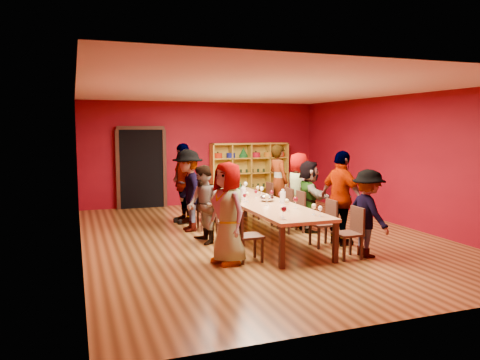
# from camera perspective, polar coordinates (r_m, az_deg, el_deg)

# --- Properties ---
(room_shell) EXTENTS (7.10, 9.10, 3.04)m
(room_shell) POSITION_cam_1_polar(r_m,az_deg,el_deg) (9.55, 2.44, 1.87)
(room_shell) COLOR #583417
(room_shell) RESTS_ON ground
(tasting_table) EXTENTS (1.10, 4.50, 0.75)m
(tasting_table) POSITION_cam_1_polar(r_m,az_deg,el_deg) (9.64, 2.41, -2.88)
(tasting_table) COLOR #AF7349
(tasting_table) RESTS_ON ground
(doorway) EXTENTS (1.40, 0.17, 2.30)m
(doorway) POSITION_cam_1_polar(r_m,az_deg,el_deg) (13.42, -11.94, 1.42)
(doorway) COLOR black
(doorway) RESTS_ON ground
(shelving_unit) EXTENTS (2.40, 0.40, 1.80)m
(shelving_unit) POSITION_cam_1_polar(r_m,az_deg,el_deg) (14.10, 1.12, 1.22)
(shelving_unit) COLOR gold
(shelving_unit) RESTS_ON ground
(chair_person_left_0) EXTENTS (0.42, 0.42, 0.89)m
(chair_person_left_0) POSITION_cam_1_polar(r_m,az_deg,el_deg) (7.91, 0.58, -6.43)
(chair_person_left_0) COLOR black
(chair_person_left_0) RESTS_ON ground
(person_left_0) EXTENTS (0.68, 0.93, 1.70)m
(person_left_0) POSITION_cam_1_polar(r_m,az_deg,el_deg) (7.74, -1.50, -4.05)
(person_left_0) COLOR #D08B91
(person_left_0) RESTS_ON ground
(chair_person_left_2) EXTENTS (0.42, 0.42, 0.89)m
(chair_person_left_2) POSITION_cam_1_polar(r_m,az_deg,el_deg) (9.25, -2.53, -4.55)
(chair_person_left_2) COLOR black
(chair_person_left_2) RESTS_ON ground
(person_left_2) EXTENTS (0.47, 0.78, 1.53)m
(person_left_2) POSITION_cam_1_polar(r_m,az_deg,el_deg) (9.11, -4.52, -3.00)
(person_left_2) COLOR #5076A5
(person_left_2) RESTS_ON ground
(chair_person_left_3) EXTENTS (0.42, 0.42, 0.89)m
(chair_person_left_3) POSITION_cam_1_polar(r_m,az_deg,el_deg) (10.37, -4.45, -3.37)
(chair_person_left_3) COLOR black
(chair_person_left_3) RESTS_ON ground
(person_left_3) EXTENTS (0.50, 1.17, 1.79)m
(person_left_3) POSITION_cam_1_polar(r_m,az_deg,el_deg) (10.23, -6.34, -1.26)
(person_left_3) COLOR #151E3A
(person_left_3) RESTS_ON ground
(chair_person_left_4) EXTENTS (0.42, 0.42, 0.89)m
(chair_person_left_4) POSITION_cam_1_polar(r_m,az_deg,el_deg) (11.25, -5.68, -2.62)
(chair_person_left_4) COLOR black
(chair_person_left_4) RESTS_ON ground
(person_left_4) EXTENTS (0.69, 1.18, 1.89)m
(person_left_4) POSITION_cam_1_polar(r_m,az_deg,el_deg) (11.14, -6.91, -0.38)
(person_left_4) COLOR silver
(person_left_4) RESTS_ON ground
(chair_person_right_0) EXTENTS (0.42, 0.42, 0.89)m
(chair_person_right_0) POSITION_cam_1_polar(r_m,az_deg,el_deg) (8.35, 13.46, -5.92)
(chair_person_right_0) COLOR black
(chair_person_right_0) RESTS_ON ground
(person_right_0) EXTENTS (0.45, 1.00, 1.53)m
(person_right_0) POSITION_cam_1_polar(r_m,az_deg,el_deg) (8.47, 15.33, -3.93)
(person_right_0) COLOR pink
(person_right_0) RESTS_ON ground
(chair_person_right_1) EXTENTS (0.42, 0.42, 0.89)m
(chair_person_right_1) POSITION_cam_1_polar(r_m,az_deg,el_deg) (9.07, 10.48, -4.88)
(chair_person_right_1) COLOR black
(chair_person_right_1) RESTS_ON ground
(person_right_1) EXTENTS (0.70, 1.14, 1.82)m
(person_right_1) POSITION_cam_1_polar(r_m,az_deg,el_deg) (9.16, 12.26, -2.17)
(person_right_1) COLOR white
(person_right_1) RESTS_ON ground
(chair_person_right_2) EXTENTS (0.42, 0.42, 0.89)m
(chair_person_right_2) POSITION_cam_1_polar(r_m,az_deg,el_deg) (10.18, 6.86, -3.59)
(chair_person_right_2) COLOR black
(chair_person_right_2) RESTS_ON ground
(person_right_2) EXTENTS (0.62, 1.48, 1.55)m
(person_right_2) POSITION_cam_1_polar(r_m,az_deg,el_deg) (10.27, 8.38, -1.94)
(person_right_2) COLOR pink
(person_right_2) RESTS_ON ground
(chair_person_right_3) EXTENTS (0.42, 0.42, 0.89)m
(chair_person_right_3) POSITION_cam_1_polar(r_m,az_deg,el_deg) (10.68, 5.50, -3.10)
(chair_person_right_3) COLOR black
(chair_person_right_3) RESTS_ON ground
(person_right_3) EXTENTS (0.48, 0.84, 1.69)m
(person_right_3) POSITION_cam_1_polar(r_m,az_deg,el_deg) (10.78, 7.13, -1.17)
(person_right_3) COLOR pink
(person_right_3) RESTS_ON ground
(chair_person_right_4) EXTENTS (0.42, 0.42, 0.89)m
(chair_person_right_4) POSITION_cam_1_polar(r_m,az_deg,el_deg) (11.72, 3.13, -2.24)
(chair_person_right_4) COLOR black
(chair_person_right_4) RESTS_ON ground
(person_right_4) EXTENTS (0.59, 0.74, 1.83)m
(person_right_4) POSITION_cam_1_polar(r_m,az_deg,el_deg) (11.80, 4.70, -0.15)
(person_right_4) COLOR #546FAE
(person_right_4) RESTS_ON ground
(wine_glass_0) EXTENTS (0.08, 0.08, 0.20)m
(wine_glass_0) POSITION_cam_1_polar(r_m,az_deg,el_deg) (10.41, 2.65, -1.11)
(wine_glass_0) COLOR white
(wine_glass_0) RESTS_ON tasting_table
(wine_glass_1) EXTENTS (0.08, 0.08, 0.20)m
(wine_glass_1) POSITION_cam_1_polar(r_m,az_deg,el_deg) (10.75, -0.99, -0.87)
(wine_glass_1) COLOR white
(wine_glass_1) RESTS_ON tasting_table
(wine_glass_2) EXTENTS (0.08, 0.08, 0.20)m
(wine_glass_2) POSITION_cam_1_polar(r_m,az_deg,el_deg) (9.80, 3.88, -1.57)
(wine_glass_2) COLOR white
(wine_glass_2) RESTS_ON tasting_table
(wine_glass_3) EXTENTS (0.07, 0.07, 0.18)m
(wine_glass_3) POSITION_cam_1_polar(r_m,az_deg,el_deg) (10.73, 2.18, -0.97)
(wine_glass_3) COLOR white
(wine_glass_3) RESTS_ON tasting_table
(wine_glass_4) EXTENTS (0.08, 0.08, 0.20)m
(wine_glass_4) POSITION_cam_1_polar(r_m,az_deg,el_deg) (9.52, 0.89, -1.78)
(wine_glass_4) COLOR white
(wine_glass_4) RESTS_ON tasting_table
(wine_glass_5) EXTENTS (0.08, 0.08, 0.20)m
(wine_glass_5) POSITION_cam_1_polar(r_m,az_deg,el_deg) (8.17, 8.99, -3.23)
(wine_glass_5) COLOR white
(wine_glass_5) RESTS_ON tasting_table
(wine_glass_6) EXTENTS (0.08, 0.08, 0.19)m
(wine_glass_6) POSITION_cam_1_polar(r_m,az_deg,el_deg) (10.33, -0.94, -1.18)
(wine_glass_6) COLOR white
(wine_glass_6) RESTS_ON tasting_table
(wine_glass_7) EXTENTS (0.08, 0.08, 0.19)m
(wine_glass_7) POSITION_cam_1_polar(r_m,az_deg,el_deg) (7.88, 5.20, -3.58)
(wine_glass_7) COLOR white
(wine_glass_7) RESTS_ON tasting_table
(wine_glass_8) EXTENTS (0.07, 0.07, 0.18)m
(wine_glass_8) POSITION_cam_1_polar(r_m,az_deg,el_deg) (9.45, 0.56, -1.95)
(wine_glass_8) COLOR white
(wine_glass_8) RESTS_ON tasting_table
(wine_glass_9) EXTENTS (0.09, 0.09, 0.22)m
(wine_glass_9) POSITION_cam_1_polar(r_m,az_deg,el_deg) (8.52, 5.72, -2.69)
(wine_glass_9) COLOR white
(wine_glass_9) RESTS_ON tasting_table
(wine_glass_10) EXTENTS (0.07, 0.07, 0.18)m
(wine_glass_10) POSITION_cam_1_polar(r_m,az_deg,el_deg) (11.27, -2.76, -0.59)
(wine_glass_10) COLOR white
(wine_glass_10) RESTS_ON tasting_table
(wine_glass_11) EXTENTS (0.09, 0.09, 0.22)m
(wine_glass_11) POSITION_cam_1_polar(r_m,az_deg,el_deg) (9.10, 3.30, -2.09)
(wine_glass_11) COLOR white
(wine_glass_11) RESTS_ON tasting_table
(wine_glass_12) EXTENTS (0.07, 0.07, 0.18)m
(wine_glass_12) POSITION_cam_1_polar(r_m,az_deg,el_deg) (8.06, 9.76, -3.48)
(wine_glass_12) COLOR white
(wine_glass_12) RESTS_ON tasting_table
(wine_glass_13) EXTENTS (0.07, 0.07, 0.18)m
(wine_glass_13) POSITION_cam_1_polar(r_m,az_deg,el_deg) (10.04, 1.95, -1.46)
(wine_glass_13) COLOR white
(wine_glass_13) RESTS_ON tasting_table
(wine_glass_14) EXTENTS (0.09, 0.09, 0.22)m
(wine_glass_14) POSITION_cam_1_polar(r_m,az_deg,el_deg) (7.74, 5.39, -3.62)
(wine_glass_14) COLOR white
(wine_glass_14) RESTS_ON tasting_table
(wine_glass_15) EXTENTS (0.08, 0.08, 0.21)m
(wine_glass_15) POSITION_cam_1_polar(r_m,az_deg,el_deg) (11.23, 0.69, -0.51)
(wine_glass_15) COLOR white
(wine_glass_15) RESTS_ON tasting_table
(wine_glass_16) EXTENTS (0.09, 0.09, 0.22)m
(wine_glass_16) POSITION_cam_1_polar(r_m,az_deg,el_deg) (8.79, 6.79, -2.42)
(wine_glass_16) COLOR white
(wine_glass_16) RESTS_ON tasting_table
(wine_glass_17) EXTENTS (0.08, 0.08, 0.20)m
(wine_glass_17) POSITION_cam_1_polar(r_m,az_deg,el_deg) (11.10, -2.65, -0.63)
(wine_glass_17) COLOR white
(wine_glass_17) RESTS_ON tasting_table
(wine_glass_18) EXTENTS (0.08, 0.08, 0.20)m
(wine_glass_18) POSITION_cam_1_polar(r_m,az_deg,el_deg) (9.59, 4.94, -1.76)
(wine_glass_18) COLOR white
(wine_glass_18) RESTS_ON tasting_table
(spittoon_bowl) EXTENTS (0.30, 0.30, 0.16)m
(spittoon_bowl) POSITION_cam_1_polar(r_m,az_deg,el_deg) (9.59, 3.31, -2.21)
(spittoon_bowl) COLOR #B0B2B7
(spittoon_bowl) RESTS_ON tasting_table
(carafe_a) EXTENTS (0.14, 0.14, 0.29)m
(carafe_a) POSITION_cam_1_polar(r_m,az_deg,el_deg) (9.76, 0.39, -1.68)
(carafe_a) COLOR white
(carafe_a) RESTS_ON tasting_table
(carafe_b) EXTENTS (0.12, 0.12, 0.29)m
(carafe_b) POSITION_cam_1_polar(r_m,az_deg,el_deg) (9.33, 5.24, -2.09)
(carafe_b) COLOR white
(carafe_b) RESTS_ON tasting_table
(wine_bottle) EXTENTS (0.09, 0.09, 0.31)m
(wine_bottle) POSITION_cam_1_polar(r_m,az_deg,el_deg) (11.04, -0.11, -0.80)
(wine_bottle) COLOR #14381B
(wine_bottle) RESTS_ON tasting_table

